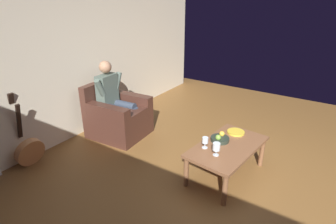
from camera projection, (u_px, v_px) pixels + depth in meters
The scene contains 10 objects.
ground_plane at pixel (252, 197), 3.19m from camera, with size 7.61×7.61×0.00m, color brown.
wall_back at pixel (71, 57), 4.18m from camera, with size 6.74×0.06×2.55m, color beige.
armchair at pixel (117, 117), 4.50m from camera, with size 0.84×0.90×0.86m.
person_seated at pixel (114, 97), 4.39m from camera, with size 0.62×0.62×1.22m.
coffee_table at pixel (227, 149), 3.43m from camera, with size 1.17×0.74×0.44m.
guitar at pixel (29, 150), 3.71m from camera, with size 0.39×0.29×1.02m.
wine_glass_near at pixel (216, 147), 3.16m from camera, with size 0.09×0.09×0.16m.
wine_glass_far at pixel (205, 141), 3.32m from camera, with size 0.07×0.07×0.14m.
fruit_bowl at pixel (220, 138), 3.50m from camera, with size 0.24×0.24×0.11m.
decorative_dish at pixel (236, 132), 3.71m from camera, with size 0.23×0.23×0.02m, color gold.
Camera 1 is at (2.65, 0.59, 2.17)m, focal length 29.38 mm.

